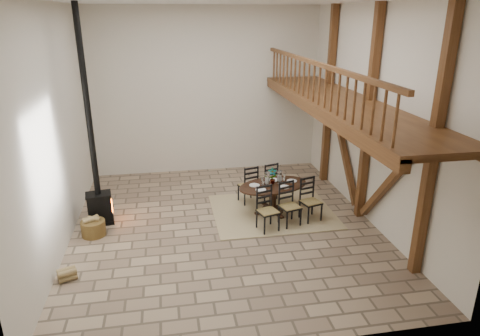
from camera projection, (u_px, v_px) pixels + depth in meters
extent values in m
plane|color=tan|center=(225.00, 226.00, 10.14)|extent=(8.00, 8.00, 0.00)
cube|color=silver|center=(205.00, 92.00, 12.99)|extent=(7.00, 0.02, 5.00)
cube|color=silver|center=(267.00, 197.00, 5.59)|extent=(7.00, 0.02, 5.00)
cube|color=silver|center=(54.00, 131.00, 8.71)|extent=(0.02, 8.00, 5.00)
cube|color=silver|center=(374.00, 117.00, 9.87)|extent=(0.02, 8.00, 5.00)
cube|color=white|center=(222.00, 0.00, 8.44)|extent=(7.00, 8.00, 0.02)
cube|color=brown|center=(433.00, 149.00, 7.53)|extent=(0.18, 0.18, 5.00)
cube|color=brown|center=(369.00, 117.00, 9.85)|extent=(0.18, 0.18, 5.00)
cube|color=brown|center=(329.00, 97.00, 12.16)|extent=(0.18, 0.18, 5.00)
cube|color=brown|center=(390.00, 181.00, 9.07)|extent=(0.14, 2.16, 2.54)
cube|color=brown|center=(343.00, 147.00, 11.38)|extent=(0.14, 2.16, 2.54)
cube|color=brown|center=(370.00, 104.00, 9.75)|extent=(0.20, 7.80, 0.20)
cube|color=brown|center=(342.00, 103.00, 9.62)|extent=(1.60, 7.80, 0.12)
cube|color=brown|center=(312.00, 109.00, 9.54)|extent=(0.18, 7.80, 0.22)
cube|color=brown|center=(315.00, 63.00, 9.19)|extent=(0.09, 7.60, 0.09)
cube|color=brown|center=(314.00, 83.00, 9.34)|extent=(0.06, 7.60, 0.86)
cube|color=tan|center=(272.00, 211.00, 10.88)|extent=(3.00, 2.50, 0.02)
ellipsoid|color=black|center=(273.00, 185.00, 10.64)|extent=(2.04, 1.55, 0.04)
cylinder|color=black|center=(273.00, 199.00, 10.76)|extent=(0.18, 0.18, 0.66)
cylinder|color=black|center=(272.00, 210.00, 10.87)|extent=(0.56, 0.56, 0.06)
cube|color=#A68B4C|center=(268.00, 211.00, 9.80)|extent=(0.54, 0.52, 0.04)
cube|color=black|center=(268.00, 221.00, 9.89)|extent=(0.52, 0.52, 0.46)
cube|color=black|center=(264.00, 197.00, 9.87)|extent=(0.37, 0.14, 0.60)
cube|color=#A68B4C|center=(290.00, 207.00, 10.05)|extent=(0.54, 0.52, 0.04)
cube|color=black|center=(290.00, 216.00, 10.13)|extent=(0.52, 0.52, 0.46)
cube|color=black|center=(286.00, 193.00, 10.11)|extent=(0.37, 0.14, 0.60)
cube|color=#A68B4C|center=(311.00, 202.00, 10.30)|extent=(0.54, 0.52, 0.04)
cube|color=black|center=(310.00, 211.00, 10.38)|extent=(0.52, 0.52, 0.46)
cube|color=black|center=(307.00, 189.00, 10.36)|extent=(0.37, 0.14, 0.60)
cube|color=#A68B4C|center=(248.00, 186.00, 11.27)|extent=(0.54, 0.52, 0.04)
cube|color=black|center=(248.00, 194.00, 11.35)|extent=(0.52, 0.52, 0.46)
cube|color=black|center=(251.00, 178.00, 11.01)|extent=(0.37, 0.14, 0.60)
cube|color=#A68B4C|center=(268.00, 182.00, 11.51)|extent=(0.54, 0.52, 0.04)
cube|color=black|center=(267.00, 190.00, 11.60)|extent=(0.52, 0.52, 0.46)
cube|color=black|center=(271.00, 175.00, 11.26)|extent=(0.37, 0.14, 0.60)
cube|color=white|center=(273.00, 184.00, 10.63)|extent=(1.53, 1.05, 0.01)
cube|color=white|center=(273.00, 181.00, 10.60)|extent=(0.94, 0.53, 0.18)
cylinder|color=white|center=(267.00, 179.00, 10.50)|extent=(0.12, 0.12, 0.34)
cylinder|color=white|center=(280.00, 177.00, 10.65)|extent=(0.12, 0.12, 0.34)
cylinder|color=silver|center=(267.00, 183.00, 10.53)|extent=(0.06, 0.06, 0.16)
cylinder|color=silver|center=(279.00, 180.00, 10.68)|extent=(0.06, 0.06, 0.16)
imported|color=#4C723F|center=(272.00, 176.00, 10.60)|extent=(0.25, 0.20, 0.42)
cube|color=black|center=(101.00, 221.00, 10.30)|extent=(0.65, 0.54, 0.09)
cube|color=black|center=(100.00, 207.00, 10.18)|extent=(0.60, 0.48, 0.63)
cube|color=#FF590C|center=(112.00, 206.00, 10.26)|extent=(0.06, 0.25, 0.25)
cube|color=black|center=(98.00, 194.00, 10.06)|extent=(0.64, 0.53, 0.04)
cylinder|color=black|center=(87.00, 105.00, 9.34)|extent=(0.14, 0.14, 4.24)
cylinder|color=brown|center=(93.00, 228.00, 9.68)|extent=(0.54, 0.54, 0.35)
cube|color=#998355|center=(92.00, 219.00, 9.61)|extent=(0.29, 0.29, 0.10)
cube|color=#998355|center=(67.00, 274.00, 8.07)|extent=(0.39, 0.34, 0.23)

